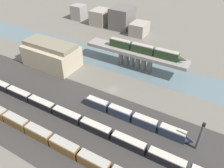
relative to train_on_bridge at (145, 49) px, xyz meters
The scene contains 14 objects.
ground_plane 25.68m from the train_on_bridge, 101.40° to the right, with size 400.00×400.00×0.00m, color #666056.
railbed_yard 48.20m from the train_on_bridge, 95.60° to the right, with size 280.00×42.00×0.01m, color #33302D.
river_water 12.06m from the train_on_bridge, behind, with size 320.00×19.19×0.01m, color slate.
bridge 6.18m from the train_on_bridge, behind, with size 52.53×8.14×9.12m.
train_on_bridge is the anchor object (origin of this frame).
train_yard_near 60.34m from the train_on_bridge, 101.12° to the right, with size 80.89×3.15×4.05m.
train_yard_mid 47.69m from the train_on_bridge, 93.13° to the right, with size 105.75×2.86×3.45m.
train_yard_far 38.90m from the train_on_bridge, 71.26° to the right, with size 42.57×2.78×3.96m.
warehouse_building 47.03m from the train_on_bridge, 155.76° to the right, with size 27.76×15.51×12.69m.
signal_tower 50.56m from the train_on_bridge, 46.53° to the right, with size 1.00×0.84×11.56m.
city_block_far_left 85.75m from the train_on_bridge, 148.94° to the left, with size 9.37×9.17×10.89m, color gray.
city_block_left 68.68m from the train_on_bridge, 140.50° to the left, with size 11.64×14.03×10.73m, color gray.
city_block_center 57.26m from the train_on_bridge, 128.58° to the left, with size 13.90×15.96×14.55m, color #605B56.
city_block_right 44.91m from the train_on_bridge, 116.78° to the left, with size 10.06×12.66×8.18m, color gray.
Camera 1 is at (38.27, -66.97, 58.49)m, focal length 35.00 mm.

